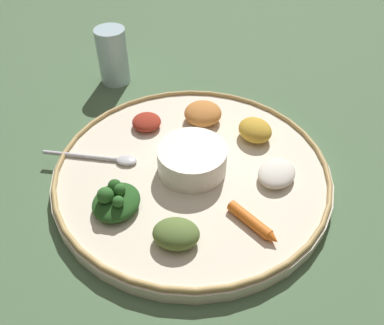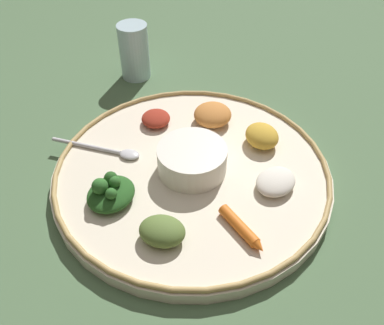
% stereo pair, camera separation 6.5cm
% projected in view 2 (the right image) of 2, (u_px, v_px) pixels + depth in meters
% --- Properties ---
extents(ground_plane, '(2.40, 2.40, 0.00)m').
position_uv_depth(ground_plane, '(192.00, 178.00, 0.67)').
color(ground_plane, '#4C6B47').
extents(platter, '(0.44, 0.44, 0.02)m').
position_uv_depth(platter, '(192.00, 174.00, 0.67)').
color(platter, beige).
rests_on(platter, ground_plane).
extents(platter_rim, '(0.44, 0.44, 0.01)m').
position_uv_depth(platter_rim, '(192.00, 168.00, 0.66)').
color(platter_rim, tan).
rests_on(platter_rim, platter).
extents(center_bowl, '(0.11, 0.11, 0.04)m').
position_uv_depth(center_bowl, '(192.00, 159.00, 0.64)').
color(center_bowl, silver).
rests_on(center_bowl, platter).
extents(spoon, '(0.05, 0.16, 0.01)m').
position_uv_depth(spoon, '(109.00, 150.00, 0.69)').
color(spoon, silver).
rests_on(spoon, platter).
extents(greens_pile, '(0.08, 0.07, 0.04)m').
position_uv_depth(greens_pile, '(110.00, 192.00, 0.60)').
color(greens_pile, '#23511E').
rests_on(greens_pile, platter).
extents(carrot_near_spoon, '(0.05, 0.09, 0.02)m').
position_uv_depth(carrot_near_spoon, '(242.00, 228.00, 0.56)').
color(carrot_near_spoon, orange).
rests_on(carrot_near_spoon, platter).
extents(mound_rice_white, '(0.08, 0.07, 0.02)m').
position_uv_depth(mound_rice_white, '(276.00, 182.00, 0.62)').
color(mound_rice_white, silver).
rests_on(mound_rice_white, platter).
extents(mound_lentil_yellow, '(0.08, 0.08, 0.03)m').
position_uv_depth(mound_lentil_yellow, '(262.00, 136.00, 0.69)').
color(mound_lentil_yellow, gold).
rests_on(mound_lentil_yellow, platter).
extents(mound_beet, '(0.07, 0.07, 0.02)m').
position_uv_depth(mound_beet, '(156.00, 118.00, 0.74)').
color(mound_beet, maroon).
rests_on(mound_beet, platter).
extents(mound_squash, '(0.07, 0.07, 0.03)m').
position_uv_depth(mound_squash, '(213.00, 115.00, 0.74)').
color(mound_squash, '#C67A38').
rests_on(mound_squash, platter).
extents(mound_collards, '(0.07, 0.07, 0.03)m').
position_uv_depth(mound_collards, '(162.00, 231.00, 0.55)').
color(mound_collards, '#567033').
rests_on(mound_collards, platter).
extents(drinking_glass, '(0.06, 0.06, 0.12)m').
position_uv_depth(drinking_glass, '(135.00, 55.00, 0.87)').
color(drinking_glass, silver).
rests_on(drinking_glass, ground_plane).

